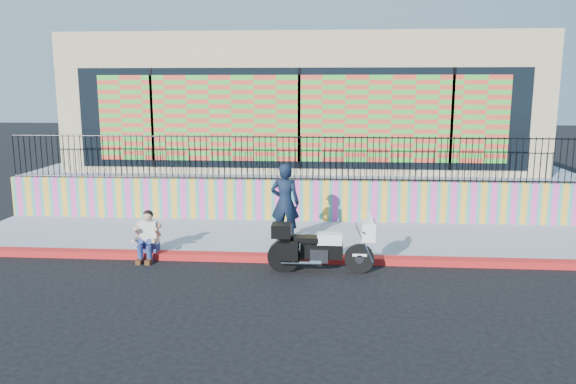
# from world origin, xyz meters

# --- Properties ---
(ground) EXTENTS (90.00, 90.00, 0.00)m
(ground) POSITION_xyz_m (0.00, 0.00, 0.00)
(ground) COLOR black
(ground) RESTS_ON ground
(red_curb) EXTENTS (16.00, 0.30, 0.15)m
(red_curb) POSITION_xyz_m (0.00, 0.00, 0.07)
(red_curb) COLOR red
(red_curb) RESTS_ON ground
(sidewalk) EXTENTS (16.00, 3.00, 0.15)m
(sidewalk) POSITION_xyz_m (0.00, 1.65, 0.07)
(sidewalk) COLOR gray
(sidewalk) RESTS_ON ground
(mural_wall) EXTENTS (16.00, 0.20, 1.10)m
(mural_wall) POSITION_xyz_m (0.00, 3.25, 0.70)
(mural_wall) COLOR #F640AA
(mural_wall) RESTS_ON sidewalk
(metal_fence) EXTENTS (15.80, 0.04, 1.20)m
(metal_fence) POSITION_xyz_m (0.00, 3.25, 1.85)
(metal_fence) COLOR black
(metal_fence) RESTS_ON mural_wall
(elevated_platform) EXTENTS (16.00, 10.00, 1.25)m
(elevated_platform) POSITION_xyz_m (0.00, 8.35, 0.62)
(elevated_platform) COLOR gray
(elevated_platform) RESTS_ON ground
(storefront_building) EXTENTS (14.00, 8.06, 4.00)m
(storefront_building) POSITION_xyz_m (0.00, 8.13, 3.25)
(storefront_building) COLOR tan
(storefront_building) RESTS_ON elevated_platform
(police_motorcycle) EXTENTS (2.14, 0.71, 1.33)m
(police_motorcycle) POSITION_xyz_m (0.69, -0.62, 0.56)
(police_motorcycle) COLOR black
(police_motorcycle) RESTS_ON ground
(police_officer) EXTENTS (0.71, 0.50, 1.85)m
(police_officer) POSITION_xyz_m (-0.15, 1.08, 1.08)
(police_officer) COLOR black
(police_officer) RESTS_ON sidewalk
(seated_man) EXTENTS (0.54, 0.71, 1.06)m
(seated_man) POSITION_xyz_m (-3.06, -0.12, 0.45)
(seated_man) COLOR navy
(seated_man) RESTS_ON ground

